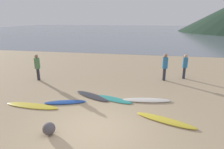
{
  "coord_description": "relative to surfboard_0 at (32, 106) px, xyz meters",
  "views": [
    {
      "loc": [
        1.79,
        -5.78,
        3.87
      ],
      "look_at": [
        -0.31,
        5.07,
        0.6
      ],
      "focal_mm": 30.23,
      "sensor_mm": 36.0,
      "label": 1
    }
  ],
  "objects": [
    {
      "name": "ground_plane",
      "position": [
        3.33,
        8.72,
        -0.13
      ],
      "size": [
        120.0,
        120.0,
        0.2
      ],
      "primitive_type": "cube",
      "color": "tan",
      "rests_on": "ground"
    },
    {
      "name": "ocean_water",
      "position": [
        3.33,
        63.96,
        -0.03
      ],
      "size": [
        140.0,
        100.0,
        0.01
      ],
      "primitive_type": "cube",
      "color": "slate",
      "rests_on": "ground"
    },
    {
      "name": "surfboard_0",
      "position": [
        0.0,
        0.0,
        0.0
      ],
      "size": [
        2.61,
        0.62,
        0.06
      ],
      "primitive_type": "ellipsoid",
      "rotation": [
        0.0,
        0.0,
        -0.04
      ],
      "color": "yellow",
      "rests_on": "ground"
    },
    {
      "name": "surfboard_1",
      "position": [
        1.34,
        0.64,
        0.01
      ],
      "size": [
        2.03,
        1.02,
        0.08
      ],
      "primitive_type": "ellipsoid",
      "rotation": [
        0.0,
        0.0,
        0.3
      ],
      "color": "#1E479E",
      "rests_on": "ground"
    },
    {
      "name": "surfboard_2",
      "position": [
        2.38,
        1.63,
        0.0
      ],
      "size": [
        2.19,
        1.5,
        0.06
      ],
      "primitive_type": "ellipsoid",
      "rotation": [
        0.0,
        0.0,
        -0.48
      ],
      "color": "#333338",
      "rests_on": "ground"
    },
    {
      "name": "surfboard_3",
      "position": [
        3.54,
        1.44,
        -0.0
      ],
      "size": [
        2.09,
        1.14,
        0.06
      ],
      "primitive_type": "ellipsoid",
      "rotation": [
        0.0,
        0.0,
        -0.32
      ],
      "color": "teal",
      "rests_on": "ground"
    },
    {
      "name": "surfboard_4",
      "position": [
        5.16,
        1.61,
        0.01
      ],
      "size": [
        2.42,
        0.83,
        0.09
      ],
      "primitive_type": "ellipsoid",
      "rotation": [
        0.0,
        0.0,
        0.13
      ],
      "color": "silver",
      "rests_on": "ground"
    },
    {
      "name": "surfboard_5",
      "position": [
        5.91,
        -0.19,
        0.01
      ],
      "size": [
        2.39,
        1.29,
        0.08
      ],
      "primitive_type": "ellipsoid",
      "rotation": [
        0.0,
        0.0,
        -0.36
      ],
      "color": "yellow",
      "rests_on": "ground"
    },
    {
      "name": "person_0",
      "position": [
        7.55,
        5.78,
        0.94
      ],
      "size": [
        0.33,
        0.33,
        1.65
      ],
      "rotation": [
        0.0,
        0.0,
        0.19
      ],
      "color": "#2D2D38",
      "rests_on": "ground"
    },
    {
      "name": "person_1",
      "position": [
        -1.86,
        3.61,
        0.97
      ],
      "size": [
        0.34,
        0.34,
        1.7
      ],
      "rotation": [
        0.0,
        0.0,
        2.88
      ],
      "color": "#2D2D38",
      "rests_on": "ground"
    },
    {
      "name": "person_2",
      "position": [
        6.21,
        5.13,
        1.0
      ],
      "size": [
        0.35,
        0.35,
        1.76
      ],
      "rotation": [
        0.0,
        0.0,
        5.23
      ],
      "color": "#2D2D38",
      "rests_on": "ground"
    },
    {
      "name": "beach_rock_far",
      "position": [
        1.88,
        -1.85,
        0.19
      ],
      "size": [
        0.44,
        0.44,
        0.44
      ],
      "primitive_type": "sphere",
      "color": "#514C51",
      "rests_on": "ground"
    }
  ]
}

